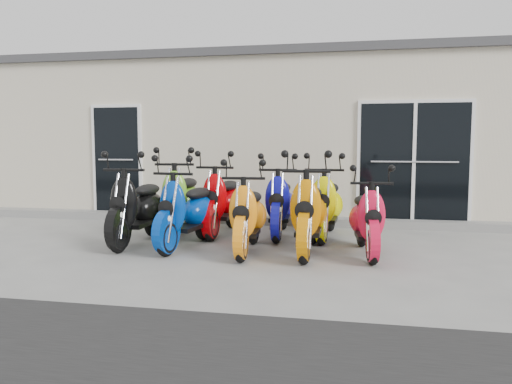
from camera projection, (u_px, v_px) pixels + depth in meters
ground at (248, 245)px, 7.53m from camera, size 80.00×80.00×0.00m
building at (292, 140)px, 12.45m from camera, size 14.00×6.00×3.20m
roof_cap at (293, 72)px, 12.28m from camera, size 14.20×6.20×0.16m
front_step at (271, 220)px, 9.49m from camera, size 14.00×0.40×0.15m
door_left at (117, 157)px, 10.15m from camera, size 1.07×0.08×2.22m
door_right at (414, 158)px, 9.01m from camera, size 2.02×0.08×2.22m
scooter_front_black at (137, 197)px, 7.57m from camera, size 0.75×1.95×1.43m
scooter_front_blue at (187, 201)px, 7.32m from camera, size 0.90×1.94×1.38m
scooter_front_orange_a at (248, 205)px, 6.98m from camera, size 0.78×1.85×1.33m
scooter_front_orange_b at (309, 202)px, 6.92m from camera, size 0.73×1.97×1.45m
scooter_front_red at (367, 209)px, 6.83m from camera, size 0.81×1.77×1.27m
scooter_back_green at (182, 190)px, 8.50m from camera, size 0.93×2.07×1.48m
scooter_back_red at (223, 192)px, 8.40m from camera, size 0.73×1.94×1.42m
scooter_back_blue at (280, 194)px, 8.23m from camera, size 0.80×1.92×1.39m
scooter_back_yellow at (327, 195)px, 8.08m from camera, size 0.79×1.92×1.40m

